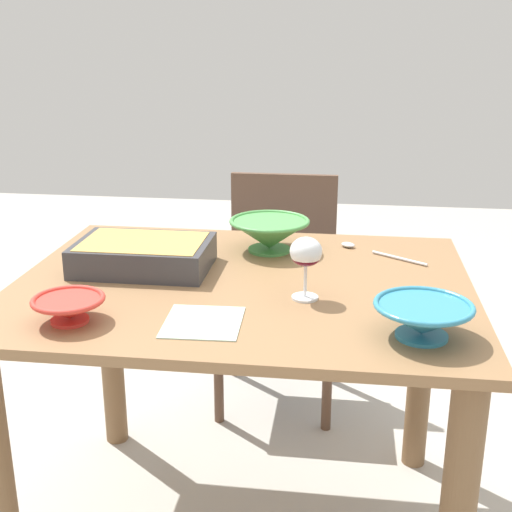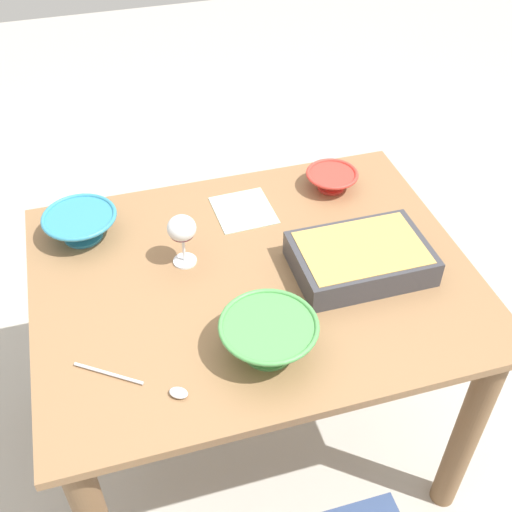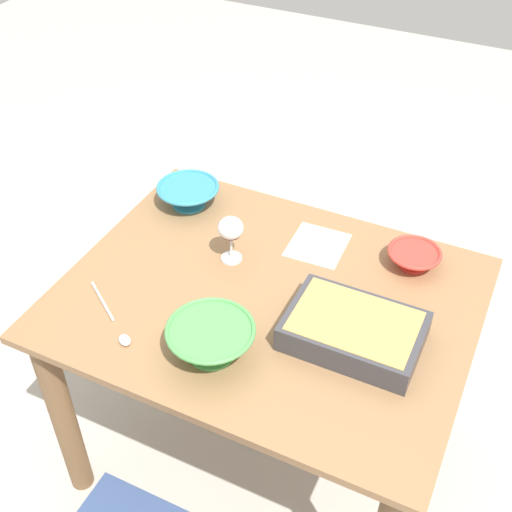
% 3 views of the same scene
% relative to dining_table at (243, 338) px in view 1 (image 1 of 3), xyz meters
% --- Properties ---
extents(dining_table, '(1.17, 0.92, 0.77)m').
position_rel_dining_table_xyz_m(dining_table, '(0.00, 0.00, 0.00)').
color(dining_table, olive).
rests_on(dining_table, ground_plane).
extents(chair, '(0.43, 0.40, 0.87)m').
position_rel_dining_table_xyz_m(chair, '(-0.02, -0.82, -0.12)').
color(chair, '#334772').
rests_on(chair, ground_plane).
extents(wine_glass, '(0.08, 0.08, 0.16)m').
position_rel_dining_table_xyz_m(wine_glass, '(-0.17, 0.10, 0.27)').
color(wine_glass, white).
rests_on(wine_glass, dining_table).
extents(casserole_dish, '(0.36, 0.24, 0.08)m').
position_rel_dining_table_xyz_m(casserole_dish, '(0.28, -0.06, 0.21)').
color(casserole_dish, '#38383D').
rests_on(casserole_dish, dining_table).
extents(mixing_bowl, '(0.16, 0.16, 0.06)m').
position_rel_dining_table_xyz_m(mixing_bowl, '(0.34, 0.31, 0.20)').
color(mixing_bowl, red).
rests_on(mixing_bowl, dining_table).
extents(small_bowl, '(0.23, 0.23, 0.10)m').
position_rel_dining_table_xyz_m(small_bowl, '(-0.04, -0.26, 0.22)').
color(small_bowl, '#4C994C').
rests_on(small_bowl, dining_table).
extents(serving_bowl, '(0.21, 0.21, 0.08)m').
position_rel_dining_table_xyz_m(serving_bowl, '(-0.43, 0.29, 0.21)').
color(serving_bowl, teal).
rests_on(serving_bowl, dining_table).
extents(serving_spoon, '(0.25, 0.18, 0.01)m').
position_rel_dining_table_xyz_m(serving_spoon, '(-0.32, -0.29, 0.17)').
color(serving_spoon, silver).
rests_on(serving_spoon, dining_table).
extents(napkin, '(0.18, 0.19, 0.00)m').
position_rel_dining_table_xyz_m(napkin, '(0.05, 0.28, 0.16)').
color(napkin, '#B2CCB7').
rests_on(napkin, dining_table).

